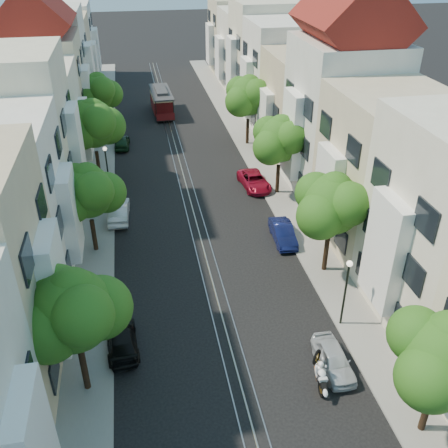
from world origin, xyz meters
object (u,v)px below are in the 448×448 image
tree_w_b (88,193)px  parked_car_w_mid (119,211)px  parked_car_w_far (122,142)px  tree_w_c (93,125)px  cable_car (162,100)px  tree_e_b (333,206)px  tree_w_d (98,93)px  lamp_east (347,284)px  sportbike_rider (320,374)px  parked_car_e_mid (283,233)px  parked_car_e_near (334,359)px  parked_car_w_near (122,339)px  lamp_west (107,164)px  tree_w_a (74,312)px  tree_e_a (445,357)px  parked_car_e_far (254,181)px  tree_e_d (249,97)px  tree_e_c (281,141)px

tree_w_b → parked_car_w_mid: tree_w_b is taller
parked_car_w_far → tree_w_c: bearing=78.6°
tree_w_c → cable_car: size_ratio=0.99×
tree_e_b → tree_w_d: tree_e_b is taller
tree_w_d → parked_car_w_mid: (1.54, -17.90, -3.93)m
lamp_east → sportbike_rider: size_ratio=2.15×
tree_e_b → parked_car_e_mid: tree_e_b is taller
tree_w_b → parked_car_e_near: 17.91m
sportbike_rider → parked_car_w_near: sportbike_rider is taller
parked_car_w_mid → lamp_west: bearing=-76.9°
parked_car_e_near → parked_car_w_far: size_ratio=0.97×
tree_w_a → parked_car_w_far: (1.92, 30.44, -4.13)m
tree_e_a → cable_car: size_ratio=0.88×
parked_car_w_mid → tree_w_d: bearing=-82.1°
tree_w_d → lamp_east: (13.44, -31.98, -1.75)m
parked_car_w_near → parked_car_w_mid: 13.62m
tree_e_a → parked_car_e_far: 24.75m
tree_e_d → tree_w_a: bearing=-116.4°
tree_e_c → parked_car_e_near: (-2.53, -18.86, -4.01)m
tree_w_c → tree_w_d: (-0.00, 11.00, -0.47)m
sportbike_rider → parked_car_e_far: (1.98, 21.31, -0.31)m
parked_car_w_mid → tree_e_b: bearing=147.7°
parked_car_e_near → parked_car_e_mid: size_ratio=0.92×
tree_e_a → tree_w_c: size_ratio=0.88×
tree_e_b → parked_car_w_near: bearing=-160.6°
lamp_east → parked_car_w_mid: 18.56m
tree_e_d → tree_e_c: bearing=-90.0°
tree_w_a → cable_car: tree_w_a is taller
tree_e_a → sportbike_rider: 5.91m
tree_e_c → tree_w_a: size_ratio=0.98×
tree_e_d → parked_car_w_mid: bearing=-134.9°
tree_w_b → sportbike_rider: size_ratio=3.24×
tree_w_d → parked_car_e_far: 19.79m
tree_w_d → tree_e_a: bearing=-69.7°
tree_w_b → tree_w_d: size_ratio=0.96×
tree_e_c → parked_car_e_mid: (-1.66, -7.09, -3.98)m
tree_w_a → tree_e_a: bearing=-19.1°
tree_w_b → parked_car_e_far: 15.21m
tree_w_c → parked_car_w_mid: bearing=-77.4°
parked_car_e_far → tree_w_b: bearing=-155.1°
tree_w_b → parked_car_w_far: (1.92, 18.44, -3.79)m
parked_car_w_mid → parked_car_w_near: bearing=93.2°
lamp_west → sportbike_rider: size_ratio=2.15×
tree_e_c → lamp_west: bearing=171.5°
lamp_east → cable_car: 38.77m
parked_car_e_mid → parked_car_w_near: 13.98m
tree_e_c → parked_car_w_near: (-12.81, -15.52, -4.03)m
tree_w_d → parked_car_w_far: 5.68m
parked_car_e_mid → parked_car_w_near: parked_car_e_mid is taller
tree_w_a → tree_w_b: size_ratio=1.07×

